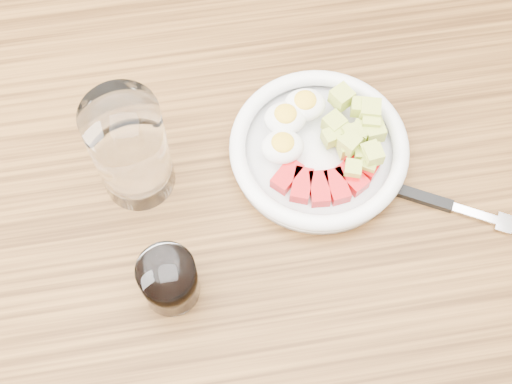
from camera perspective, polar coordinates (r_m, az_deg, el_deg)
ground at (r=1.64m, az=0.41°, el=-11.87°), size 4.00×4.00×0.00m
dining_table at (r=1.00m, az=0.66°, el=-3.53°), size 1.50×0.90×0.77m
bowl at (r=0.92m, az=5.08°, el=3.65°), size 0.23×0.23×0.06m
fork at (r=0.93m, az=14.09°, el=-0.73°), size 0.20×0.12×0.01m
water_glass at (r=0.86m, az=-10.03°, el=3.38°), size 0.09×0.09×0.16m
coffee_glass at (r=0.84m, az=-6.97°, el=-7.01°), size 0.07×0.07×0.08m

